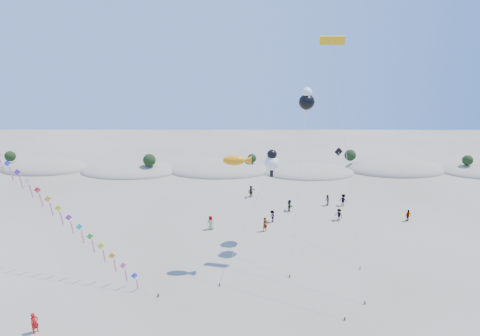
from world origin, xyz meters
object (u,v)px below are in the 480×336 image
Objects in this scene: fish_kite at (238,161)px; parafoil_kite at (333,45)px; kite_train at (9,165)px; flyer_foreground at (35,323)px.

parafoil_kite is at bearing 19.24° from fish_kite.
parafoil_kite reaches higher than fish_kite.
kite_train is 16.62× the size of flyer_foreground.
fish_kite is 6.59× the size of flyer_foreground.
kite_train is 22.91m from fish_kite.
kite_train is at bearing 58.65° from flyer_foreground.
flyer_foreground is (-16.14, -10.46, -10.43)m from fish_kite.
flyer_foreground is (-25.30, -13.66, -21.13)m from parafoil_kite.
kite_train reaches higher than flyer_foreground.
flyer_foreground is (6.74, -11.43, -9.64)m from kite_train.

